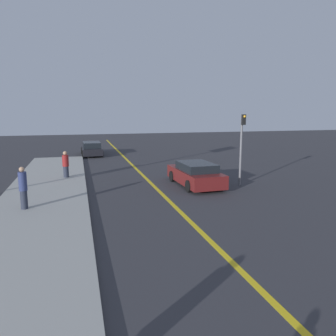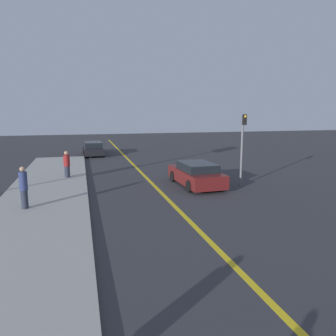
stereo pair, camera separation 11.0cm
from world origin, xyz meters
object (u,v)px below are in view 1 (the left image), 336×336
car_ahead_center (195,174)px  traffic_light (242,142)px  car_far_distant (92,149)px  pedestrian_by_sign (66,164)px  pedestrian_far_standing (23,188)px

car_ahead_center → traffic_light: bearing=-18.1°
car_far_distant → pedestrian_by_sign: (-1.96, -10.79, 0.32)m
car_far_distant → pedestrian_by_sign: bearing=-101.2°
car_ahead_center → traffic_light: traffic_light is taller
pedestrian_far_standing → pedestrian_by_sign: 6.40m
pedestrian_by_sign → traffic_light: 10.28m
car_ahead_center → car_far_distant: 15.17m
pedestrian_by_sign → traffic_light: traffic_light is taller
car_far_distant → car_ahead_center: bearing=-71.9°
traffic_light → pedestrian_far_standing: bearing=-169.4°
pedestrian_by_sign → traffic_light: size_ratio=0.41×
car_ahead_center → car_far_distant: car_ahead_center is taller
pedestrian_far_standing → pedestrian_by_sign: size_ratio=1.10×
car_ahead_center → pedestrian_by_sign: bearing=150.5°
pedestrian_far_standing → traffic_light: traffic_light is taller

